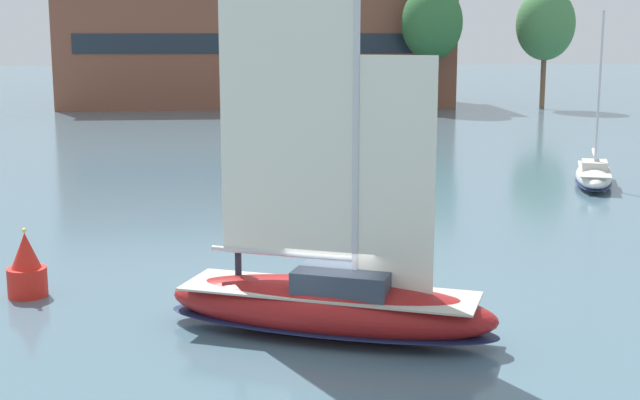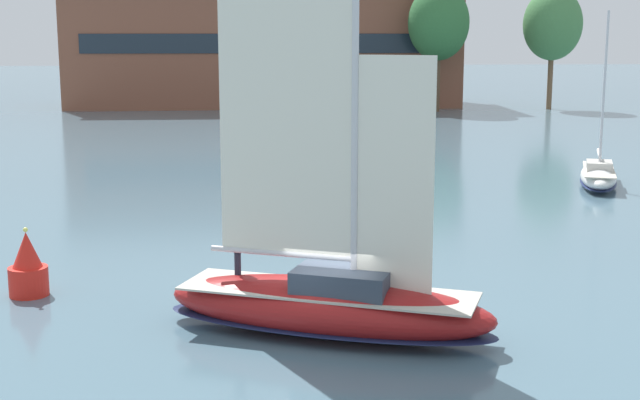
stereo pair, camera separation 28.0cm
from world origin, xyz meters
name	(u,v)px [view 2 (the right image)]	position (x,y,z in m)	size (l,w,h in m)	color
ground_plane	(327,334)	(0.00, 0.00, 0.00)	(400.00, 400.00, 0.00)	slate
waterfront_building	(264,45)	(-0.92, 81.07, 6.99)	(45.53, 15.24, 13.90)	brown
tree_shore_left	(439,23)	(17.63, 70.95, 9.44)	(6.55, 6.55, 13.48)	brown
tree_shore_center	(553,25)	(30.74, 72.89, 9.29)	(6.45, 6.45, 13.27)	brown
sailboat_main	(328,299)	(0.01, 0.00, 1.08)	(10.22, 6.25, 13.61)	maroon
sailboat_moored_mid_channel	(599,175)	(17.36, 23.82, 0.67)	(4.26, 7.37, 9.79)	white
channel_buoy	(28,268)	(-9.66, 4.62, 0.93)	(1.30, 1.30, 2.33)	red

